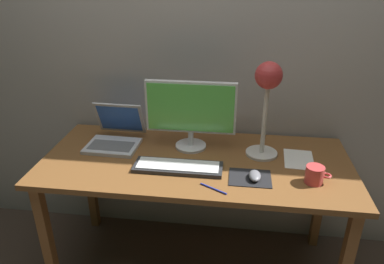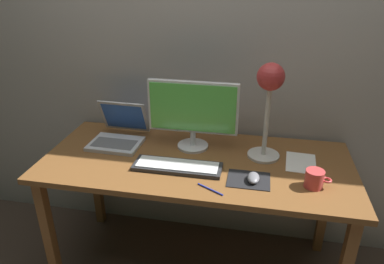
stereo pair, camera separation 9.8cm
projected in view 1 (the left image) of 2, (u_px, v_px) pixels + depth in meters
back_wall at (205, 36)px, 1.99m from camera, size 4.80×0.06×2.60m
desk at (196, 172)px, 1.90m from camera, size 1.60×0.70×0.74m
monitor at (191, 111)px, 1.90m from camera, size 0.48×0.17×0.38m
keyboard_main at (178, 167)px, 1.78m from camera, size 0.44×0.14×0.03m
laptop at (116, 132)px, 2.02m from camera, size 0.29×0.31×0.22m
desk_lamp at (267, 90)px, 1.76m from camera, size 0.17×0.17×0.50m
mousepad at (250, 178)px, 1.70m from camera, size 0.20×0.16×0.00m
mouse at (255, 176)px, 1.69m from camera, size 0.06×0.10×0.03m
coffee_mug at (315, 175)px, 1.65m from camera, size 0.12×0.08×0.08m
paper_sheet_near_mouse at (299, 159)px, 1.87m from camera, size 0.16×0.22×0.00m
pen at (213, 189)px, 1.62m from camera, size 0.13×0.08×0.01m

